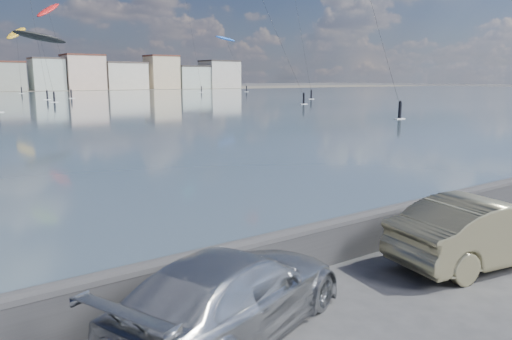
# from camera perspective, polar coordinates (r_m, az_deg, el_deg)

# --- Properties ---
(ground) EXTENTS (700.00, 700.00, 0.00)m
(ground) POSITION_cam_1_polar(r_m,az_deg,el_deg) (9.12, 10.32, -18.24)
(ground) COLOR #333335
(ground) RESTS_ON ground
(seawall) EXTENTS (400.00, 0.36, 1.08)m
(seawall) POSITION_cam_1_polar(r_m,az_deg,el_deg) (10.73, -0.22, -10.14)
(seawall) COLOR #28282B
(seawall) RESTS_ON ground
(car_silver) EXTENTS (5.53, 3.73, 1.49)m
(car_silver) POSITION_cam_1_polar(r_m,az_deg,el_deg) (8.77, -2.73, -13.88)
(car_silver) COLOR #ABAEB2
(car_silver) RESTS_ON ground
(car_champagne) EXTENTS (5.14, 2.56, 1.62)m
(car_champagne) POSITION_cam_1_polar(r_m,az_deg,el_deg) (13.06, 24.77, -6.30)
(car_champagne) COLOR tan
(car_champagne) RESTS_ON ground
(kitesurfer_1) EXTENTS (11.03, 17.33, 14.40)m
(kitesurfer_1) POSITION_cam_1_polar(r_m,az_deg,el_deg) (114.29, -23.44, 13.72)
(kitesurfer_1) COLOR black
(kitesurfer_1) RESTS_ON ground
(kitesurfer_6) EXTENTS (7.56, 14.70, 21.99)m
(kitesurfer_6) POSITION_cam_1_polar(r_m,az_deg,el_deg) (128.80, -22.63, 16.37)
(kitesurfer_6) COLOR red
(kitesurfer_6) RESTS_ON ground
(kitesurfer_16) EXTENTS (7.85, 10.88, 20.06)m
(kitesurfer_16) POSITION_cam_1_polar(r_m,az_deg,el_deg) (167.38, -25.71, 13.82)
(kitesurfer_16) COLOR #BF8C19
(kitesurfer_16) RESTS_ON ground
(kitesurfer_17) EXTENTS (8.74, 11.55, 18.35)m
(kitesurfer_17) POSITION_cam_1_polar(r_m,az_deg,el_deg) (169.99, -3.49, 14.66)
(kitesurfer_17) COLOR blue
(kitesurfer_17) RESTS_ON ground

